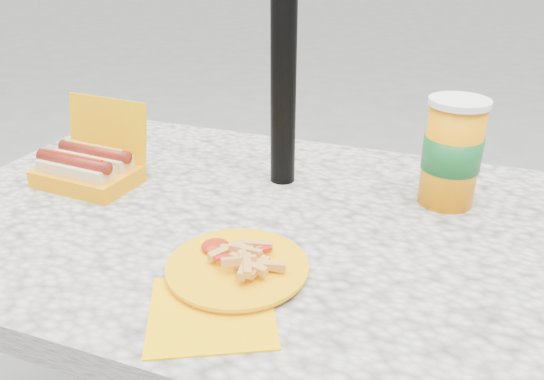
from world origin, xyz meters
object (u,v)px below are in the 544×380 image
(hotdog_box, at_px, (88,167))
(fries_plate, at_px, (236,269))
(umbrella_pole, at_px, (284,2))
(soda_cup, at_px, (452,153))

(hotdog_box, bearing_deg, fries_plate, -21.10)
(umbrella_pole, xyz_separation_m, hotdog_box, (-0.36, -0.15, -0.31))
(umbrella_pole, bearing_deg, soda_cup, 2.31)
(umbrella_pole, height_order, hotdog_box, umbrella_pole)
(umbrella_pole, distance_m, soda_cup, 0.41)
(hotdog_box, xyz_separation_m, soda_cup, (0.68, 0.17, 0.07))
(hotdog_box, distance_m, soda_cup, 0.71)
(fries_plate, distance_m, soda_cup, 0.46)
(fries_plate, bearing_deg, hotdog_box, 154.92)
(umbrella_pole, relative_size, hotdog_box, 10.70)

